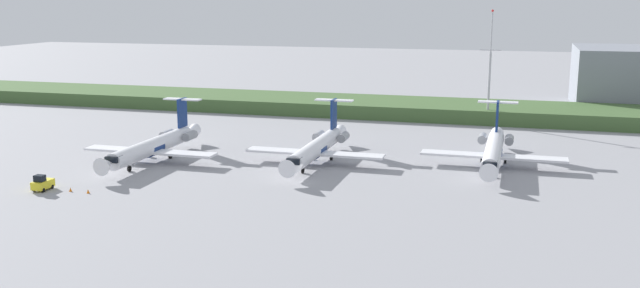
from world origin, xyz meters
name	(u,v)px	position (x,y,z in m)	size (l,w,h in m)	color
ground_plane	(344,143)	(0.00, 30.00, 0.00)	(500.00, 500.00, 0.00)	#939399
grass_berm	(381,107)	(0.00, 65.05, 1.56)	(320.00, 20.00, 3.12)	#426033
regional_jet_nearest	(154,145)	(-26.79, 7.07, 2.54)	(22.81, 31.00, 9.00)	white
regional_jet_second	(317,147)	(-0.42, 13.43, 2.54)	(22.81, 31.00, 9.00)	white
regional_jet_third	(494,150)	(27.58, 19.04, 2.54)	(22.81, 31.00, 9.00)	white
antenna_mast	(489,78)	(24.71, 57.57, 10.03)	(4.40, 0.50, 24.20)	#B2B2B7
baggage_tug	(42,183)	(-32.68, -14.10, 1.00)	(1.72, 3.20, 2.30)	yellow
safety_cone_front_marker	(70,190)	(-28.55, -13.56, 0.28)	(0.44, 0.44, 0.55)	orange
safety_cone_mid_marker	(88,191)	(-25.63, -13.69, 0.28)	(0.44, 0.44, 0.55)	orange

